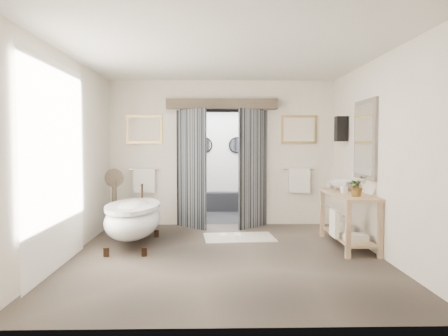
{
  "coord_description": "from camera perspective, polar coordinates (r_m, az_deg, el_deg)",
  "views": [
    {
      "loc": [
        -0.15,
        -6.27,
        1.63
      ],
      "look_at": [
        0.0,
        0.6,
        1.25
      ],
      "focal_mm": 35.0,
      "sensor_mm": 36.0,
      "label": 1
    }
  ],
  "objects": [
    {
      "name": "soap_bottle_a",
      "position": [
        7.2,
        15.44,
        -2.44
      ],
      "size": [
        0.1,
        0.1,
        0.18
      ],
      "primitive_type": "imported",
      "rotation": [
        0.0,
        0.0,
        0.19
      ],
      "color": "gray",
      "rests_on": "vanity"
    },
    {
      "name": "rug",
      "position": [
        7.68,
        1.98,
        -9.03
      ],
      "size": [
        1.26,
        0.9,
        0.01
      ],
      "primitive_type": "cube",
      "rotation": [
        0.0,
        0.0,
        0.08
      ],
      "color": "beige",
      "rests_on": "ground_plane"
    },
    {
      "name": "pedestal_mirror",
      "position": [
        8.35,
        -14.12,
        -4.68
      ],
      "size": [
        0.35,
        0.22,
        1.18
      ],
      "color": "brown",
      "rests_on": "ground_plane"
    },
    {
      "name": "room_shell",
      "position": [
        6.17,
        -0.18,
        5.29
      ],
      "size": [
        4.52,
        5.02,
        2.91
      ],
      "color": "beige",
      "rests_on": "ground_plane"
    },
    {
      "name": "back_wall_dressing",
      "position": [
        8.59,
        -0.25,
        2.72
      ],
      "size": [
        3.82,
        0.69,
        2.52
      ],
      "color": "black",
      "rests_on": "ground_plane"
    },
    {
      "name": "soap_bottle_b",
      "position": [
        7.84,
        13.68,
        -2.02
      ],
      "size": [
        0.16,
        0.16,
        0.17
      ],
      "primitive_type": "imported",
      "rotation": [
        0.0,
        0.0,
        0.22
      ],
      "color": "gray",
      "rests_on": "vanity"
    },
    {
      "name": "slippers",
      "position": [
        7.65,
        0.87,
        -8.83
      ],
      "size": [
        0.36,
        0.27,
        0.05
      ],
      "color": "white",
      "rests_on": "rug"
    },
    {
      "name": "plant",
      "position": [
        6.77,
        16.96,
        -2.28
      ],
      "size": [
        0.34,
        0.32,
        0.31
      ],
      "primitive_type": "imported",
      "rotation": [
        0.0,
        0.0,
        0.35
      ],
      "color": "gray",
      "rests_on": "vanity"
    },
    {
      "name": "ground_plane",
      "position": [
        6.48,
        0.12,
        -11.4
      ],
      "size": [
        5.0,
        5.0,
        0.0
      ],
      "primitive_type": "plane",
      "color": "brown"
    },
    {
      "name": "basin",
      "position": [
        7.57,
        15.3,
        -2.2
      ],
      "size": [
        0.59,
        0.59,
        0.17
      ],
      "primitive_type": "imported",
      "rotation": [
        0.0,
        0.0,
        0.18
      ],
      "color": "white",
      "rests_on": "vanity"
    },
    {
      "name": "vanity",
      "position": [
        7.21,
        15.79,
        -5.92
      ],
      "size": [
        0.57,
        1.6,
        0.85
      ],
      "color": "tan",
      "rests_on": "ground_plane"
    },
    {
      "name": "clawfoot_tub",
      "position": [
        7.15,
        -11.75,
        -6.43
      ],
      "size": [
        0.84,
        1.87,
        0.91
      ],
      "color": "black",
      "rests_on": "ground_plane"
    },
    {
      "name": "shower_room",
      "position": [
        10.29,
        -0.42,
        -0.88
      ],
      "size": [
        2.22,
        2.01,
        2.51
      ],
      "color": "black",
      "rests_on": "ground_plane"
    }
  ]
}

